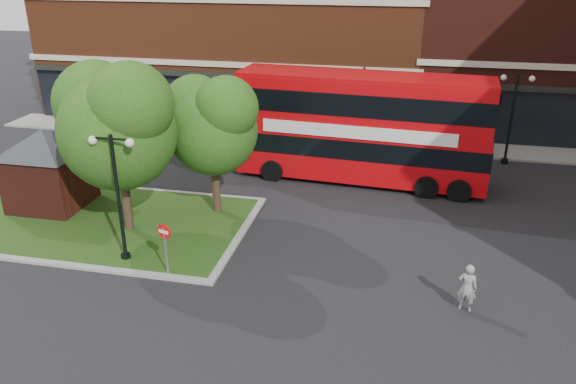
% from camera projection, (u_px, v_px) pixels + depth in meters
% --- Properties ---
extents(ground, '(120.00, 120.00, 0.00)m').
position_uv_depth(ground, '(265.00, 280.00, 20.06)').
color(ground, black).
rests_on(ground, ground).
extents(pavement_far, '(44.00, 3.00, 0.12)m').
position_uv_depth(pavement_far, '(331.00, 140.00, 34.87)').
color(pavement_far, slate).
rests_on(pavement_far, ground).
extents(terrace_far_left, '(26.00, 12.00, 14.00)m').
position_uv_depth(terrace_far_left, '(238.00, 10.00, 40.44)').
color(terrace_far_left, brown).
rests_on(terrace_far_left, ground).
extents(terrace_far_right, '(18.00, 12.00, 16.00)m').
position_uv_depth(terrace_far_right, '(569.00, 0.00, 35.79)').
color(terrace_far_right, '#471911').
rests_on(terrace_far_right, ground).
extents(traffic_island, '(12.60, 7.60, 0.15)m').
position_uv_depth(traffic_island, '(104.00, 221.00, 24.28)').
color(traffic_island, gray).
rests_on(traffic_island, ground).
extents(kiosk, '(6.51, 6.51, 3.60)m').
position_uv_depth(kiosk, '(47.00, 160.00, 24.87)').
color(kiosk, '#471911').
rests_on(kiosk, traffic_island).
extents(tree_island_west, '(5.40, 4.71, 7.21)m').
position_uv_depth(tree_island_west, '(115.00, 120.00, 21.77)').
color(tree_island_west, '#2D2116').
rests_on(tree_island_west, ground).
extents(tree_island_east, '(4.46, 3.90, 6.29)m').
position_uv_depth(tree_island_east, '(211.00, 121.00, 23.64)').
color(tree_island_east, '#2D2116').
rests_on(tree_island_east, ground).
extents(lamp_island, '(1.72, 0.36, 5.00)m').
position_uv_depth(lamp_island, '(118.00, 192.00, 20.19)').
color(lamp_island, black).
rests_on(lamp_island, ground).
extents(lamp_far_left, '(1.72, 0.36, 5.00)m').
position_uv_depth(lamp_far_left, '(362.00, 106.00, 31.60)').
color(lamp_far_left, black).
rests_on(lamp_far_left, ground).
extents(lamp_far_right, '(1.72, 0.36, 5.00)m').
position_uv_depth(lamp_far_right, '(512.00, 114.00, 30.05)').
color(lamp_far_right, black).
rests_on(lamp_far_right, ground).
extents(bus, '(12.61, 3.77, 4.75)m').
position_uv_depth(bus, '(362.00, 121.00, 27.77)').
color(bus, '#B7070C').
rests_on(bus, ground).
extents(woman, '(0.69, 0.52, 1.69)m').
position_uv_depth(woman, '(467.00, 288.00, 18.05)').
color(woman, gray).
rests_on(woman, ground).
extents(car_silver, '(3.99, 1.69, 1.35)m').
position_uv_depth(car_silver, '(244.00, 128.00, 35.24)').
color(car_silver, '#AAADB1').
rests_on(car_silver, ground).
extents(car_white, '(4.51, 1.73, 1.47)m').
position_uv_depth(car_white, '(452.00, 140.00, 32.76)').
color(car_white, silver).
rests_on(car_white, ground).
extents(no_entry_sign, '(0.57, 0.21, 2.10)m').
position_uv_depth(no_entry_sign, '(165.00, 240.00, 19.70)').
color(no_entry_sign, slate).
rests_on(no_entry_sign, ground).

